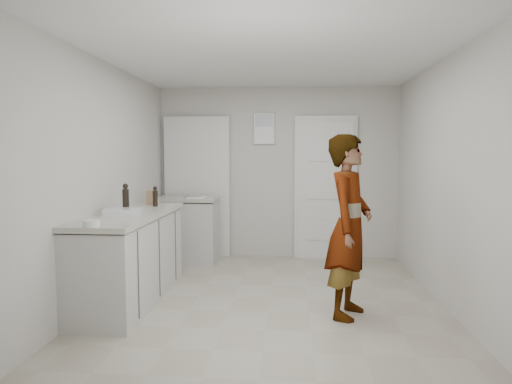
# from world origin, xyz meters

# --- Properties ---
(ground) EXTENTS (4.00, 4.00, 0.00)m
(ground) POSITION_xyz_m (0.00, 0.00, 0.00)
(ground) COLOR #9E9784
(ground) RESTS_ON ground
(room_shell) EXTENTS (4.00, 4.00, 4.00)m
(room_shell) POSITION_xyz_m (-0.17, 1.95, 1.02)
(room_shell) COLOR beige
(room_shell) RESTS_ON ground
(main_counter) EXTENTS (0.64, 1.96, 0.93)m
(main_counter) POSITION_xyz_m (-1.45, -0.20, 0.43)
(main_counter) COLOR #B5B5B0
(main_counter) RESTS_ON ground
(side_counter) EXTENTS (0.84, 0.61, 0.93)m
(side_counter) POSITION_xyz_m (-1.25, 1.55, 0.43)
(side_counter) COLOR #B5B5B0
(side_counter) RESTS_ON ground
(person) EXTENTS (0.61, 0.73, 1.71)m
(person) POSITION_xyz_m (0.75, -0.46, 0.86)
(person) COLOR silver
(person) RESTS_ON ground
(cake_mix_box) EXTENTS (0.10, 0.05, 0.17)m
(cake_mix_box) POSITION_xyz_m (-1.47, 0.56, 1.01)
(cake_mix_box) COLOR #906848
(cake_mix_box) RESTS_ON main_counter
(spice_jar) EXTENTS (0.05, 0.05, 0.08)m
(spice_jar) POSITION_xyz_m (-1.41, 0.60, 0.96)
(spice_jar) COLOR tan
(spice_jar) RESTS_ON main_counter
(oil_cruet_a) EXTENTS (0.06, 0.06, 0.23)m
(oil_cruet_a) POSITION_xyz_m (-1.36, 0.39, 1.04)
(oil_cruet_a) COLOR black
(oil_cruet_a) RESTS_ON main_counter
(oil_cruet_b) EXTENTS (0.07, 0.07, 0.30)m
(oil_cruet_b) POSITION_xyz_m (-1.49, -0.19, 1.07)
(oil_cruet_b) COLOR black
(oil_cruet_b) RESTS_ON main_counter
(baking_dish) EXTENTS (0.39, 0.32, 0.06)m
(baking_dish) POSITION_xyz_m (-1.47, -0.36, 0.95)
(baking_dish) COLOR silver
(baking_dish) RESTS_ON main_counter
(egg_bowl) EXTENTS (0.14, 0.14, 0.05)m
(egg_bowl) POSITION_xyz_m (-1.45, -1.10, 0.95)
(egg_bowl) COLOR silver
(egg_bowl) RESTS_ON main_counter
(papers) EXTENTS (0.24, 0.30, 0.01)m
(papers) POSITION_xyz_m (-1.09, 1.46, 0.93)
(papers) COLOR white
(papers) RESTS_ON side_counter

